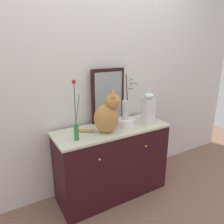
# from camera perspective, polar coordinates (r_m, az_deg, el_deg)

# --- Properties ---
(ground_plane) EXTENTS (6.00, 6.00, 0.00)m
(ground_plane) POSITION_cam_1_polar(r_m,az_deg,el_deg) (2.68, 0.00, -20.56)
(ground_plane) COLOR #845E50
(wall_back) EXTENTS (4.40, 0.08, 2.60)m
(wall_back) POSITION_cam_1_polar(r_m,az_deg,el_deg) (2.42, -3.76, 9.01)
(wall_back) COLOR silver
(wall_back) RESTS_ON ground_plane
(sideboard) EXTENTS (1.25, 0.49, 0.81)m
(sideboard) POSITION_cam_1_polar(r_m,az_deg,el_deg) (2.46, 0.00, -13.10)
(sideboard) COLOR black
(sideboard) RESTS_ON ground_plane
(mirror_leaning) EXTENTS (0.40, 0.03, 0.61)m
(mirror_leaning) POSITION_cam_1_polar(r_m,az_deg,el_deg) (2.40, -1.04, 4.37)
(mirror_leaning) COLOR black
(mirror_leaning) RESTS_ON sideboard
(cat_sitting) EXTENTS (0.41, 0.31, 0.45)m
(cat_sitting) POSITION_cam_1_polar(r_m,az_deg,el_deg) (2.10, -1.17, -0.76)
(cat_sitting) COLOR #B58046
(cat_sitting) RESTS_ON sideboard
(vase_slim_green) EXTENTS (0.07, 0.05, 0.56)m
(vase_slim_green) POSITION_cam_1_polar(r_m,az_deg,el_deg) (1.98, -9.57, -3.36)
(vase_slim_green) COLOR #2E773F
(vase_slim_green) RESTS_ON sideboard
(bowl_porcelain) EXTENTS (0.21, 0.21, 0.07)m
(bowl_porcelain) POSITION_cam_1_polar(r_m,az_deg,el_deg) (2.36, 3.55, -2.69)
(bowl_porcelain) COLOR white
(bowl_porcelain) RESTS_ON sideboard
(vase_glass_clear) EXTENTS (0.14, 0.13, 0.50)m
(vase_glass_clear) POSITION_cam_1_polar(r_m,az_deg,el_deg) (2.31, 3.73, 1.21)
(vase_glass_clear) COLOR silver
(vase_glass_clear) RESTS_ON bowl_porcelain
(jar_lidded_porcelain) EXTENTS (0.12, 0.12, 0.38)m
(jar_lidded_porcelain) POSITION_cam_1_polar(r_m,az_deg,el_deg) (2.39, 9.69, 0.83)
(jar_lidded_porcelain) COLOR silver
(jar_lidded_porcelain) RESTS_ON sideboard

